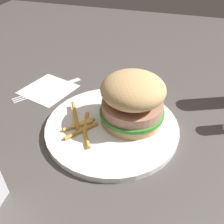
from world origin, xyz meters
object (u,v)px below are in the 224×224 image
(fries_pile, at_px, (81,125))
(napkin, at_px, (48,89))
(plate, at_px, (112,126))
(sandwich, at_px, (133,99))
(fork, at_px, (47,88))

(fries_pile, relative_size, napkin, 1.00)
(plate, xyz_separation_m, sandwich, (0.03, -0.03, 0.06))
(fries_pile, distance_m, napkin, 0.18)
(fries_pile, height_order, fork, fries_pile)
(fries_pile, height_order, napkin, fries_pile)
(sandwich, relative_size, napkin, 1.14)
(plate, bearing_deg, sandwich, -52.01)
(fries_pile, relative_size, fork, 0.76)
(fries_pile, bearing_deg, napkin, 49.55)
(plate, relative_size, sandwich, 2.05)
(plate, relative_size, fork, 1.77)
(sandwich, height_order, fork, sandwich)
(sandwich, relative_size, fork, 0.86)
(plate, distance_m, fries_pile, 0.06)
(sandwich, bearing_deg, plate, 127.99)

